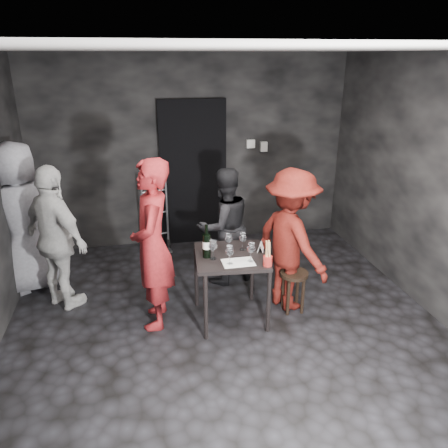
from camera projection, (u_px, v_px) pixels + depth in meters
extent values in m
cube|color=black|center=(229.00, 333.00, 4.46)|extent=(4.50, 5.00, 0.02)
cube|color=silver|center=(230.00, 49.00, 3.48)|extent=(4.50, 5.00, 0.02)
cube|color=black|center=(192.00, 152.00, 6.25)|extent=(4.50, 0.04, 2.70)
cube|color=black|center=(366.00, 417.00, 1.69)|extent=(4.50, 0.04, 2.70)
cube|color=black|center=(447.00, 194.00, 4.40)|extent=(0.04, 5.00, 2.70)
cube|color=black|center=(193.00, 174.00, 6.31)|extent=(0.95, 0.10, 2.10)
cube|color=#B7B7B2|center=(251.00, 144.00, 6.33)|extent=(0.12, 0.06, 0.12)
cube|color=#B7B7B2|center=(264.00, 147.00, 6.39)|extent=(0.10, 0.06, 0.14)
cylinder|color=#B2B2B7|center=(143.00, 214.00, 6.15)|extent=(0.03, 0.03, 1.12)
cylinder|color=#B2B2B7|center=(167.00, 212.00, 6.21)|extent=(0.03, 0.03, 1.12)
cube|color=#B2B2B7|center=(158.00, 251.00, 6.27)|extent=(0.37, 0.21, 0.03)
cylinder|color=black|center=(145.00, 244.00, 6.35)|extent=(0.04, 0.16, 0.16)
cylinder|color=black|center=(168.00, 243.00, 6.41)|extent=(0.04, 0.16, 0.16)
cube|color=black|center=(231.00, 256.00, 4.47)|extent=(0.72, 0.72, 0.04)
cylinder|color=black|center=(206.00, 308.00, 4.25)|extent=(0.04, 0.04, 0.71)
cylinder|color=black|center=(269.00, 301.00, 4.37)|extent=(0.04, 0.04, 0.71)
cylinder|color=black|center=(196.00, 277.00, 4.84)|extent=(0.04, 0.04, 0.71)
cylinder|color=black|center=(252.00, 272.00, 4.96)|extent=(0.04, 0.04, 0.71)
cylinder|color=#36281D|center=(294.00, 274.00, 4.71)|extent=(0.31, 0.31, 0.04)
cylinder|color=#36281D|center=(297.00, 289.00, 4.89)|extent=(0.04, 0.04, 0.41)
cylinder|color=#36281D|center=(283.00, 291.00, 4.86)|extent=(0.04, 0.04, 0.41)
cylinder|color=#36281D|center=(288.00, 298.00, 4.71)|extent=(0.04, 0.04, 0.41)
cylinder|color=#36281D|center=(303.00, 297.00, 4.74)|extent=(0.04, 0.04, 0.41)
imported|color=#A62023|center=(151.00, 231.00, 4.30)|extent=(0.57, 0.80, 2.08)
imported|color=black|center=(224.00, 228.00, 5.27)|extent=(0.76, 0.55, 1.39)
imported|color=#601610|center=(291.00, 237.00, 4.68)|extent=(0.86, 1.19, 1.67)
imported|color=silver|center=(56.00, 234.00, 4.66)|extent=(1.06, 1.09, 1.75)
imported|color=gray|center=(21.00, 204.00, 4.96)|extent=(1.19, 1.02, 2.14)
cube|color=white|center=(238.00, 262.00, 4.29)|extent=(0.31, 0.21, 0.00)
cylinder|color=black|center=(207.00, 246.00, 4.37)|extent=(0.08, 0.08, 0.25)
cylinder|color=black|center=(206.00, 230.00, 4.31)|extent=(0.03, 0.03, 0.10)
cylinder|color=white|center=(207.00, 245.00, 4.37)|extent=(0.08, 0.08, 0.08)
cylinder|color=maroon|center=(268.00, 261.00, 4.22)|extent=(0.09, 0.09, 0.10)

